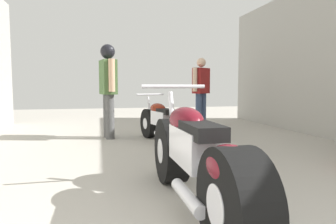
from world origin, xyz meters
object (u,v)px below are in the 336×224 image
(motorcycle_maroon_cruiser, at_px, (195,160))
(mechanic_in_blue, at_px, (201,88))
(mechanic_with_helmet, at_px, (108,82))
(motorcycle_black_naked, at_px, (163,123))

(motorcycle_maroon_cruiser, height_order, mechanic_in_blue, mechanic_in_blue)
(motorcycle_maroon_cruiser, xyz_separation_m, mechanic_with_helmet, (-0.54, 3.59, 0.63))
(mechanic_in_blue, xyz_separation_m, mechanic_with_helmet, (-2.25, -1.29, 0.11))
(motorcycle_black_naked, bearing_deg, mechanic_in_blue, 56.27)
(mechanic_in_blue, bearing_deg, motorcycle_black_naked, -123.73)
(mechanic_in_blue, distance_m, mechanic_with_helmet, 2.59)
(motorcycle_maroon_cruiser, distance_m, motorcycle_black_naked, 2.84)
(motorcycle_maroon_cruiser, bearing_deg, motorcycle_black_naked, 83.29)
(motorcycle_black_naked, xyz_separation_m, mechanic_with_helmet, (-0.88, 0.76, 0.69))
(motorcycle_maroon_cruiser, height_order, motorcycle_black_naked, motorcycle_maroon_cruiser)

